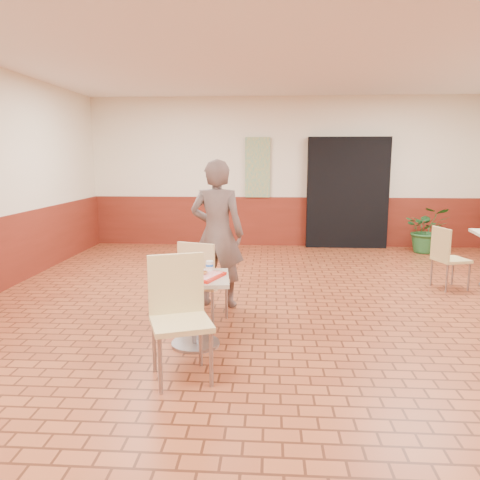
# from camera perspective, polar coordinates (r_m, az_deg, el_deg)

# --- Properties ---
(room_shell) EXTENTS (8.01, 10.01, 3.01)m
(room_shell) POSITION_cam_1_polar(r_m,az_deg,el_deg) (4.62, 8.00, 6.29)
(room_shell) COLOR brown
(room_shell) RESTS_ON ground
(wainscot_band) EXTENTS (8.00, 10.00, 1.00)m
(wainscot_band) POSITION_cam_1_polar(r_m,az_deg,el_deg) (4.79, 7.71, -5.74)
(wainscot_band) COLOR maroon
(wainscot_band) RESTS_ON ground
(corridor_doorway) EXTENTS (1.60, 0.22, 2.20)m
(corridor_doorway) POSITION_cam_1_polar(r_m,az_deg,el_deg) (9.63, 12.95, 5.61)
(corridor_doorway) COLOR black
(corridor_doorway) RESTS_ON ground
(promo_poster) EXTENTS (0.50, 0.03, 1.20)m
(promo_poster) POSITION_cam_1_polar(r_m,az_deg,el_deg) (9.54, 2.16, 8.82)
(promo_poster) COLOR gray
(promo_poster) RESTS_ON wainscot_band
(main_table) EXTENTS (0.65, 0.65, 0.68)m
(main_table) POSITION_cam_1_polar(r_m,az_deg,el_deg) (4.52, -5.52, -7.18)
(main_table) COLOR #B3A790
(main_table) RESTS_ON ground
(chair_main_front) EXTENTS (0.60, 0.60, 1.01)m
(chair_main_front) POSITION_cam_1_polar(r_m,az_deg,el_deg) (3.90, -7.44, -8.46)
(chair_main_front) COLOR #DFC786
(chair_main_front) RESTS_ON ground
(chair_main_back) EXTENTS (0.54, 0.54, 0.92)m
(chair_main_back) POSITION_cam_1_polar(r_m,az_deg,el_deg) (5.06, -4.75, -4.67)
(chair_main_back) COLOR #DCBC84
(chair_main_back) RESTS_ON ground
(customer) EXTENTS (0.70, 0.50, 1.78)m
(customer) POSITION_cam_1_polar(r_m,az_deg,el_deg) (5.63, -2.79, 0.77)
(customer) COLOR brown
(customer) RESTS_ON ground
(serving_tray) EXTENTS (0.49, 0.38, 0.03)m
(serving_tray) POSITION_cam_1_polar(r_m,az_deg,el_deg) (4.46, -5.57, -4.26)
(serving_tray) COLOR red
(serving_tray) RESTS_ON main_table
(ring_donut) EXTENTS (0.11, 0.11, 0.03)m
(ring_donut) POSITION_cam_1_polar(r_m,az_deg,el_deg) (4.49, -6.58, -3.73)
(ring_donut) COLOR #F5AF59
(ring_donut) RESTS_ON serving_tray
(long_john_donut) EXTENTS (0.16, 0.11, 0.05)m
(long_john_donut) POSITION_cam_1_polar(r_m,az_deg,el_deg) (4.39, -4.99, -3.96)
(long_john_donut) COLOR gold
(long_john_donut) RESTS_ON serving_tray
(paper_cup) EXTENTS (0.07, 0.07, 0.09)m
(paper_cup) POSITION_cam_1_polar(r_m,az_deg,el_deg) (4.54, -3.73, -3.13)
(paper_cup) COLOR silver
(paper_cup) RESTS_ON serving_tray
(chair_second_left) EXTENTS (0.49, 0.49, 0.86)m
(chair_second_left) POSITION_cam_1_polar(r_m,az_deg,el_deg) (7.01, 23.90, -1.66)
(chair_second_left) COLOR #D3C37E
(chair_second_left) RESTS_ON ground
(potted_plant) EXTENTS (0.95, 0.87, 0.89)m
(potted_plant) POSITION_cam_1_polar(r_m,az_deg,el_deg) (9.58, 21.86, 1.18)
(potted_plant) COLOR #255C2A
(potted_plant) RESTS_ON ground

